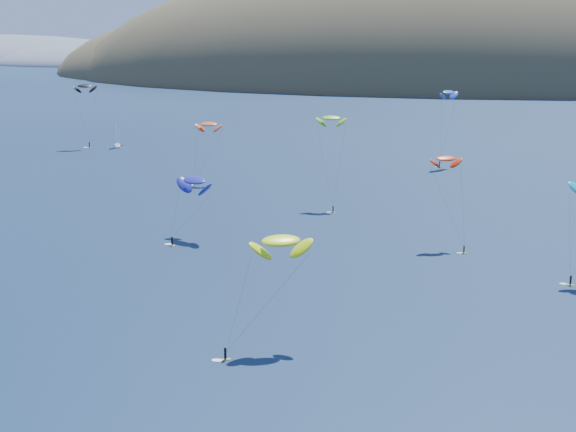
{
  "coord_description": "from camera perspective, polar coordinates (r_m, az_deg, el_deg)",
  "views": [
    {
      "loc": [
        15.65,
        -76.64,
        49.41
      ],
      "look_at": [
        -13.79,
        80.0,
        9.0
      ],
      "focal_mm": 50.0,
      "sensor_mm": 36.0,
      "label": 1
    }
  ],
  "objects": [
    {
      "name": "island",
      "position": [
        642.27,
        12.86,
        8.5
      ],
      "size": [
        730.0,
        300.0,
        210.0
      ],
      "color": "#3D3526",
      "rests_on": "ground"
    },
    {
      "name": "kitesurfer_2",
      "position": [
        121.13,
        -0.51,
        -1.78
      ],
      "size": [
        12.5,
        13.33,
        18.62
      ],
      "rotation": [
        0.0,
        0.0,
        0.42
      ],
      "color": "gold",
      "rests_on": "ground"
    },
    {
      "name": "kitesurfer_4",
      "position": [
        272.95,
        11.35,
        8.62
      ],
      "size": [
        8.14,
        10.38,
        26.4
      ],
      "rotation": [
        0.0,
        0.0,
        0.91
      ],
      "color": "gold",
      "rests_on": "ground"
    },
    {
      "name": "kitesurfer_3",
      "position": [
        210.42,
        3.1,
        6.97
      ],
      "size": [
        7.72,
        11.75,
        25.03
      ],
      "rotation": [
        0.0,
        0.0,
        0.09
      ],
      "color": "gold",
      "rests_on": "ground"
    },
    {
      "name": "kitesurfer_10",
      "position": [
        181.73,
        -6.68,
        2.54
      ],
      "size": [
        11.47,
        14.57,
        15.85
      ],
      "rotation": [
        0.0,
        0.0,
        -0.59
      ],
      "color": "gold",
      "rests_on": "ground"
    },
    {
      "name": "kitesurfer_9",
      "position": [
        177.23,
        11.17,
        4.02
      ],
      "size": [
        9.1,
        10.68,
        20.84
      ],
      "rotation": [
        0.0,
        0.0,
        0.37
      ],
      "color": "gold",
      "rests_on": "ground"
    },
    {
      "name": "sailboat",
      "position": [
        312.55,
        -12.04,
        4.99
      ],
      "size": [
        8.77,
        8.08,
        10.47
      ],
      "rotation": [
        0.0,
        0.0,
        0.37
      ],
      "color": "white",
      "rests_on": "ground"
    },
    {
      "name": "kitesurfer_1",
      "position": [
        240.51,
        -5.66,
        6.51
      ],
      "size": [
        7.97,
        8.16,
        19.65
      ],
      "rotation": [
        0.0,
        0.0,
        0.02
      ],
      "color": "gold",
      "rests_on": "ground"
    },
    {
      "name": "headland",
      "position": [
        947.99,
        -18.78,
        10.3
      ],
      "size": [
        460.0,
        250.0,
        60.0
      ],
      "color": "slate",
      "rests_on": "ground"
    },
    {
      "name": "kitesurfer_12",
      "position": [
        314.47,
        -14.25,
        8.94
      ],
      "size": [
        9.25,
        6.92,
        25.23
      ],
      "rotation": [
        0.0,
        0.0,
        0.41
      ],
      "color": "gold",
      "rests_on": "ground"
    }
  ]
}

